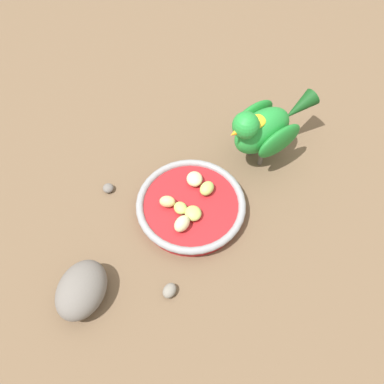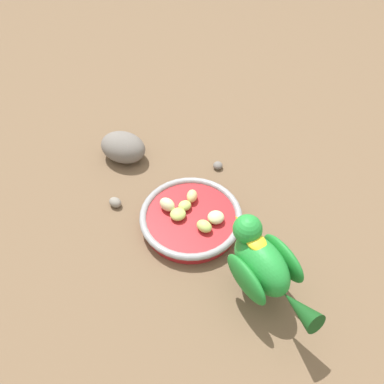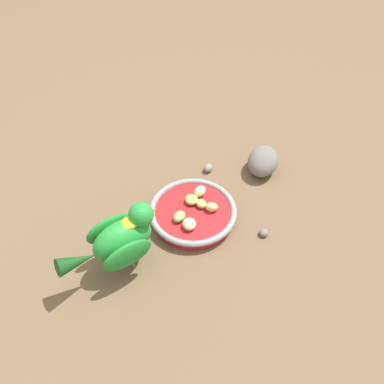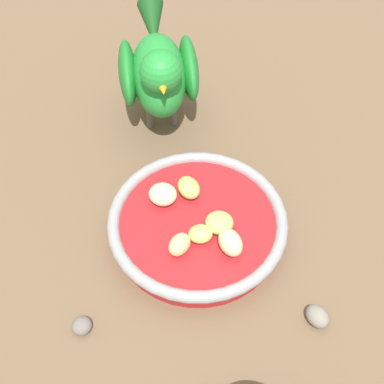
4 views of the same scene
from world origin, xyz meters
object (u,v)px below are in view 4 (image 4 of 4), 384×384
(apple_piece_4, at_px, (230,243))
(apple_piece_2, at_px, (200,234))
(parrot, at_px, (159,69))
(apple_piece_5, at_px, (163,194))
(pebble_0, at_px, (82,326))
(apple_piece_3, at_px, (180,245))
(apple_piece_1, at_px, (219,223))
(pebble_1, at_px, (317,316))
(feeding_bowl, at_px, (197,225))
(apple_piece_0, at_px, (187,189))

(apple_piece_4, bearing_deg, apple_piece_2, 16.09)
(parrot, bearing_deg, apple_piece_2, 6.59)
(apple_piece_5, bearing_deg, pebble_0, 101.40)
(apple_piece_3, bearing_deg, parrot, -43.19)
(pebble_0, bearing_deg, apple_piece_1, -102.88)
(parrot, xyz_separation_m, pebble_1, (-0.32, 0.12, -0.08))
(feeding_bowl, xyz_separation_m, parrot, (0.15, -0.11, 0.07))
(apple_piece_5, bearing_deg, parrot, -47.37)
(apple_piece_4, bearing_deg, apple_piece_5, -2.29)
(apple_piece_3, distance_m, apple_piece_5, 0.07)
(apple_piece_0, bearing_deg, feeding_bowl, 146.94)
(apple_piece_4, relative_size, pebble_1, 1.23)
(pebble_0, bearing_deg, apple_piece_0, -84.95)
(feeding_bowl, distance_m, apple_piece_5, 0.05)
(apple_piece_2, distance_m, parrot, 0.22)
(apple_piece_3, relative_size, apple_piece_4, 0.85)
(apple_piece_5, relative_size, pebble_1, 1.19)
(apple_piece_0, bearing_deg, pebble_0, 95.05)
(apple_piece_3, height_order, parrot, parrot)
(apple_piece_1, relative_size, pebble_1, 1.15)
(apple_piece_2, xyz_separation_m, parrot, (0.17, -0.13, 0.05))
(apple_piece_1, xyz_separation_m, apple_piece_3, (0.01, 0.05, 0.00))
(apple_piece_5, height_order, pebble_0, apple_piece_5)
(parrot, distance_m, pebble_1, 0.35)
(apple_piece_5, distance_m, pebble_1, 0.21)
(feeding_bowl, bearing_deg, apple_piece_2, 137.09)
(apple_piece_1, xyz_separation_m, parrot, (0.18, -0.10, 0.05))
(apple_piece_4, bearing_deg, apple_piece_0, -18.39)
(apple_piece_0, distance_m, apple_piece_5, 0.03)
(parrot, bearing_deg, feeding_bowl, 7.35)
(apple_piece_3, relative_size, parrot, 0.16)
(pebble_1, bearing_deg, feeding_bowl, -1.85)
(feeding_bowl, height_order, parrot, parrot)
(feeding_bowl, bearing_deg, apple_piece_5, 2.63)
(apple_piece_2, bearing_deg, pebble_1, -175.88)
(feeding_bowl, relative_size, apple_piece_3, 7.05)
(apple_piece_4, bearing_deg, pebble_0, 67.45)
(apple_piece_1, xyz_separation_m, pebble_0, (0.04, 0.17, -0.03))
(apple_piece_2, height_order, pebble_0, apple_piece_2)
(apple_piece_0, relative_size, pebble_0, 1.50)
(apple_piece_0, height_order, pebble_1, apple_piece_0)
(apple_piece_4, xyz_separation_m, pebble_1, (-0.11, -0.00, -0.03))
(apple_piece_0, relative_size, apple_piece_5, 0.98)
(apple_piece_1, bearing_deg, apple_piece_4, 150.60)
(apple_piece_0, distance_m, pebble_1, 0.20)
(apple_piece_0, bearing_deg, pebble_1, 172.27)
(apple_piece_0, distance_m, apple_piece_1, 0.06)
(pebble_0, distance_m, pebble_1, 0.24)
(apple_piece_4, xyz_separation_m, parrot, (0.20, -0.12, 0.05))
(apple_piece_1, distance_m, apple_piece_5, 0.07)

